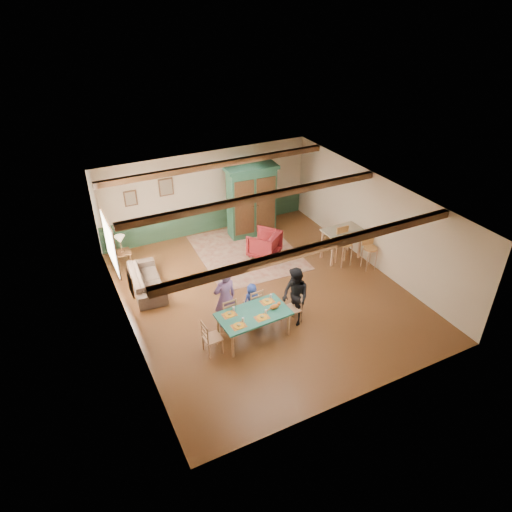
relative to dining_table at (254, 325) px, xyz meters
name	(u,v)px	position (x,y,z in m)	size (l,w,h in m)	color
floor	(264,293)	(1.02, 1.43, -0.34)	(8.00, 8.00, 0.00)	#4F2B16
wall_back	(207,193)	(1.02, 5.43, 1.01)	(7.00, 0.02, 2.70)	beige
wall_left	(126,285)	(-2.48, 1.43, 1.01)	(0.02, 8.00, 2.70)	beige
wall_right	(374,221)	(4.52, 1.43, 1.01)	(0.02, 8.00, 2.70)	beige
ceiling	(265,200)	(1.02, 1.43, 2.36)	(7.00, 8.00, 0.02)	beige
wainscot_back	(208,218)	(1.02, 5.41, 0.11)	(6.95, 0.03, 0.90)	#203A27
ceiling_beam_front	(318,247)	(1.02, -0.87, 2.27)	(6.95, 0.16, 0.16)	black
ceiling_beam_mid	(257,198)	(1.02, 1.83, 2.27)	(6.95, 0.16, 0.16)	black
ceiling_beam_back	(217,165)	(1.02, 4.43, 2.27)	(6.95, 0.16, 0.16)	black
window_left	(110,243)	(-2.45, 3.13, 1.21)	(0.06, 1.60, 1.30)	white
picture_left_wall	(131,284)	(-2.45, 0.83, 1.41)	(0.04, 0.42, 0.52)	gray
picture_back_a	(166,187)	(-0.28, 5.40, 1.46)	(0.45, 0.04, 0.55)	gray
picture_back_b	(131,198)	(-1.38, 5.40, 1.31)	(0.38, 0.04, 0.48)	gray
dining_table	(254,325)	(0.00, 0.00, 0.00)	(1.63, 0.91, 0.68)	#206856
dining_chair_far_left	(227,312)	(-0.40, 0.63, 0.09)	(0.38, 0.40, 0.86)	#AC7A56
dining_chair_far_right	(253,302)	(0.33, 0.67, 0.09)	(0.38, 0.40, 0.86)	#AC7A56
dining_chair_end_left	(212,337)	(-1.04, -0.05, 0.09)	(0.38, 0.40, 0.86)	#AC7A56
dining_chair_end_right	(291,308)	(1.04, 0.05, 0.09)	(0.38, 0.40, 0.86)	#AC7A56
person_man	(225,298)	(-0.40, 0.71, 0.44)	(0.57, 0.37, 1.57)	#75538F
person_woman	(295,296)	(1.13, 0.06, 0.41)	(0.73, 0.57, 1.50)	black
person_child	(252,300)	(0.33, 0.74, 0.12)	(0.45, 0.29, 0.91)	#273F9D
cat	(274,306)	(0.50, -0.06, 0.42)	(0.33, 0.13, 0.16)	orange
place_setting_near_left	(239,324)	(-0.49, -0.25, 0.40)	(0.36, 0.27, 0.11)	#F3A520
place_setting_near_center	(262,316)	(0.10, -0.22, 0.40)	(0.36, 0.27, 0.11)	#F3A520
place_setting_far_left	(229,313)	(-0.51, 0.20, 0.40)	(0.36, 0.27, 0.11)	#F3A520
place_setting_far_right	(267,300)	(0.49, 0.25, 0.40)	(0.36, 0.27, 0.11)	#F3A520
area_rug	(247,252)	(1.53, 3.56, -0.33)	(2.86, 3.40, 0.01)	tan
armoire	(252,201)	(2.20, 4.58, 0.82)	(1.65, 0.66, 2.32)	#163928
armchair	(264,244)	(1.93, 3.17, 0.05)	(0.83, 0.86, 0.78)	#4F0F16
sofa	(146,280)	(-1.71, 3.03, -0.06)	(1.92, 0.75, 0.56)	#44342A
end_table	(124,260)	(-2.03, 4.32, -0.06)	(0.45, 0.45, 0.56)	black
table_lamp	(121,244)	(-2.03, 4.32, 0.47)	(0.28, 0.28, 0.51)	beige
counter_table	(341,244)	(3.90, 2.02, 0.14)	(1.15, 0.67, 0.96)	#B5AE8D
bar_stool_left	(345,247)	(3.76, 1.67, 0.24)	(0.41, 0.45, 1.16)	tan
bar_stool_right	(370,252)	(4.28, 1.17, 0.20)	(0.38, 0.42, 1.08)	tan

